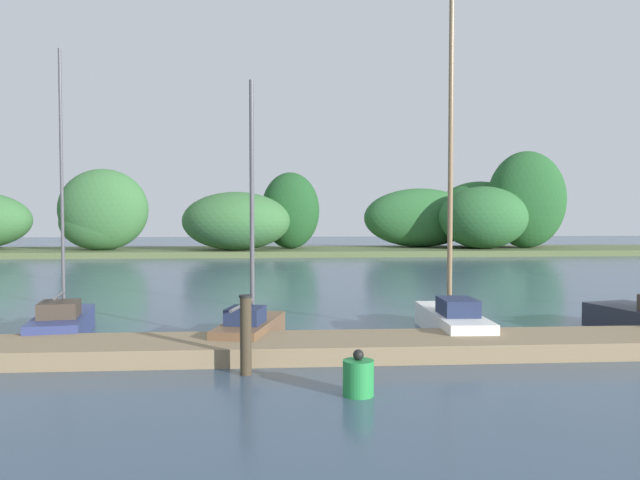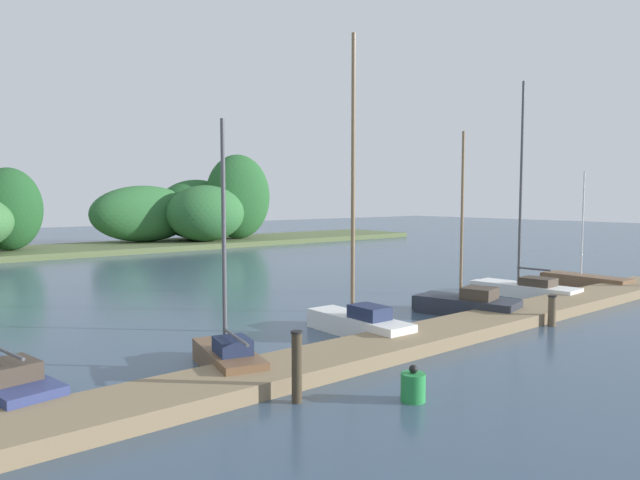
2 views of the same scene
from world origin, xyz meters
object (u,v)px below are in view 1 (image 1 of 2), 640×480
(sailboat_1, at_px, (63,321))
(channel_buoy_0, at_px, (358,377))
(sailboat_2, at_px, (251,326))
(mooring_piling_1, at_px, (246,335))
(sailboat_3, at_px, (451,314))

(sailboat_1, xyz_separation_m, channel_buoy_0, (6.13, -5.11, -0.07))
(sailboat_2, relative_size, mooring_piling_1, 4.07)
(mooring_piling_1, bearing_deg, sailboat_2, 90.32)
(sailboat_3, distance_m, channel_buoy_0, 5.37)
(sailboat_3, height_order, channel_buoy_0, sailboat_3)
(sailboat_3, xyz_separation_m, channel_buoy_0, (-2.79, -4.59, -0.22))
(sailboat_1, xyz_separation_m, mooring_piling_1, (4.35, -3.74, 0.34))
(sailboat_1, distance_m, sailboat_3, 8.94)
(sailboat_1, xyz_separation_m, sailboat_3, (8.92, -0.52, 0.14))
(sailboat_2, bearing_deg, sailboat_1, 88.36)
(sailboat_3, bearing_deg, channel_buoy_0, 150.24)
(sailboat_1, relative_size, mooring_piling_1, 4.72)
(sailboat_2, relative_size, sailboat_3, 0.67)
(sailboat_2, relative_size, channel_buoy_0, 7.94)
(sailboat_1, height_order, sailboat_3, sailboat_3)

